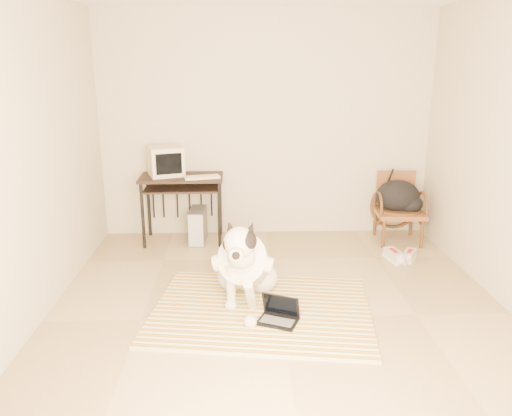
{
  "coord_description": "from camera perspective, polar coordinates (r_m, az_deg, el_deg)",
  "views": [
    {
      "loc": [
        -0.34,
        -3.8,
        2.07
      ],
      "look_at": [
        -0.19,
        0.46,
        0.84
      ],
      "focal_mm": 35.0,
      "sensor_mm": 36.0,
      "label": 1
    }
  ],
  "objects": [
    {
      "name": "floor",
      "position": [
        4.34,
        2.75,
        -12.37
      ],
      "size": [
        4.5,
        4.5,
        0.0
      ],
      "primitive_type": "plane",
      "color": "tan",
      "rests_on": "ground"
    },
    {
      "name": "wall_back",
      "position": [
        6.1,
        1.14,
        9.36
      ],
      "size": [
        4.5,
        0.0,
        4.5
      ],
      "primitive_type": "plane",
      "rotation": [
        1.57,
        0.0,
        0.0
      ],
      "color": "#BBB199",
      "rests_on": "floor"
    },
    {
      "name": "wall_front",
      "position": [
        1.74,
        9.59,
        -8.57
      ],
      "size": [
        4.5,
        0.0,
        4.5
      ],
      "primitive_type": "plane",
      "rotation": [
        -1.57,
        0.0,
        0.0
      ],
      "color": "#BBB199",
      "rests_on": "floor"
    },
    {
      "name": "wall_left",
      "position": [
        4.21,
        -25.35,
        4.71
      ],
      "size": [
        0.0,
        4.5,
        4.5
      ],
      "primitive_type": "plane",
      "rotation": [
        1.57,
        0.0,
        1.57
      ],
      "color": "#BBB199",
      "rests_on": "floor"
    },
    {
      "name": "rug",
      "position": [
        4.43,
        0.62,
        -11.58
      ],
      "size": [
        2.05,
        1.67,
        0.02
      ],
      "color": "#B57A1B",
      "rests_on": "floor"
    },
    {
      "name": "dog",
      "position": [
        4.49,
        -1.29,
        -6.51
      ],
      "size": [
        0.56,
        1.19,
        0.85
      ],
      "color": "silver",
      "rests_on": "rug"
    },
    {
      "name": "laptop",
      "position": [
        4.22,
        2.64,
        -12.07
      ],
      "size": [
        0.38,
        0.34,
        0.22
      ],
      "color": "black",
      "rests_on": "rug"
    },
    {
      "name": "computer_desk",
      "position": [
        5.94,
        -8.48,
        2.54
      ],
      "size": [
        0.97,
        0.55,
        0.8
      ],
      "color": "black",
      "rests_on": "floor"
    },
    {
      "name": "crt_monitor",
      "position": [
        5.96,
        -10.27,
        5.29
      ],
      "size": [
        0.47,
        0.46,
        0.34
      ],
      "color": "beige",
      "rests_on": "computer_desk"
    },
    {
      "name": "desk_keyboard",
      "position": [
        5.78,
        -6.2,
        3.53
      ],
      "size": [
        0.43,
        0.24,
        0.03
      ],
      "primitive_type": "cube",
      "rotation": [
        0.0,
        0.0,
        0.25
      ],
      "color": "beige",
      "rests_on": "computer_desk"
    },
    {
      "name": "pc_tower",
      "position": [
        6.04,
        -6.66,
        -2.0
      ],
      "size": [
        0.2,
        0.44,
        0.4
      ],
      "color": "#525154",
      "rests_on": "floor"
    },
    {
      "name": "rattan_chair",
      "position": [
        6.22,
        15.94,
        0.05
      ],
      "size": [
        0.56,
        0.55,
        0.82
      ],
      "color": "brown",
      "rests_on": "floor"
    },
    {
      "name": "backpack",
      "position": [
        6.14,
        16.1,
        1.17
      ],
      "size": [
        0.54,
        0.43,
        0.38
      ],
      "color": "black",
      "rests_on": "rattan_chair"
    },
    {
      "name": "sneaker_left",
      "position": [
        5.68,
        15.53,
        -5.33
      ],
      "size": [
        0.18,
        0.33,
        0.11
      ],
      "color": "white",
      "rests_on": "floor"
    },
    {
      "name": "sneaker_right",
      "position": [
        5.76,
        17.1,
        -5.23
      ],
      "size": [
        0.24,
        0.29,
        0.1
      ],
      "color": "white",
      "rests_on": "floor"
    }
  ]
}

